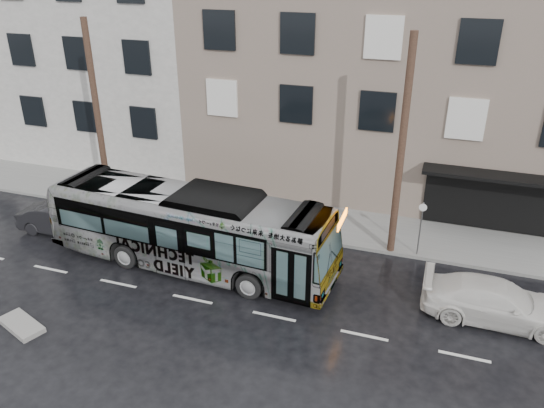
{
  "coord_description": "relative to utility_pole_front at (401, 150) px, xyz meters",
  "views": [
    {
      "loc": [
        8.05,
        -16.94,
        11.59
      ],
      "look_at": [
        1.41,
        2.5,
        1.9
      ],
      "focal_mm": 35.0,
      "sensor_mm": 36.0,
      "label": 1
    }
  ],
  "objects": [
    {
      "name": "utility_pole_front",
      "position": [
        0.0,
        0.0,
        0.0
      ],
      "size": [
        0.3,
        0.3,
        9.0
      ],
      "primitive_type": "cylinder",
      "color": "#503528",
      "rests_on": "sidewalk"
    },
    {
      "name": "dark_sedan",
      "position": [
        -14.39,
        -2.99,
        -3.97
      ],
      "size": [
        4.18,
        1.63,
        1.35
      ],
      "primitive_type": "imported",
      "rotation": [
        0.0,
        0.0,
        1.62
      ],
      "color": "black",
      "rests_on": "ground"
    },
    {
      "name": "sidewalk",
      "position": [
        -6.5,
        1.6,
        -4.58
      ],
      "size": [
        90.0,
        3.6,
        0.15
      ],
      "primitive_type": "cube",
      "color": "gray",
      "rests_on": "ground"
    },
    {
      "name": "white_sedan",
      "position": [
        3.99,
        -3.43,
        -3.93
      ],
      "size": [
        4.96,
        2.04,
        1.44
      ],
      "primitive_type": "imported",
      "rotation": [
        0.0,
        0.0,
        1.57
      ],
      "color": "silver",
      "rests_on": "ground"
    },
    {
      "name": "bus",
      "position": [
        -7.63,
        -3.56,
        -2.97
      ],
      "size": [
        12.2,
        3.6,
        3.35
      ],
      "primitive_type": "imported",
      "rotation": [
        0.0,
        0.0,
        1.51
      ],
      "color": "#B2B2B2",
      "rests_on": "ground"
    },
    {
      "name": "utility_pole_rear",
      "position": [
        -14.0,
        0.0,
        0.0
      ],
      "size": [
        0.3,
        0.3,
        9.0
      ],
      "primitive_type": "cylinder",
      "color": "#503528",
      "rests_on": "sidewalk"
    },
    {
      "name": "building_taupe",
      "position": [
        -1.5,
        9.4,
        0.85
      ],
      "size": [
        20.0,
        12.0,
        11.0
      ],
      "primitive_type": "cube",
      "color": "#786C5C",
      "rests_on": "ground"
    },
    {
      "name": "ground",
      "position": [
        -6.5,
        -3.3,
        -4.65
      ],
      "size": [
        120.0,
        120.0,
        0.0
      ],
      "primitive_type": "plane",
      "color": "black",
      "rests_on": "ground"
    },
    {
      "name": "sign_post",
      "position": [
        1.1,
        0.0,
        -3.3
      ],
      "size": [
        0.06,
        0.06,
        2.4
      ],
      "primitive_type": "cylinder",
      "color": "slate",
      "rests_on": "sidewalk"
    },
    {
      "name": "building_grey",
      "position": [
        -24.5,
        10.9,
        3.35
      ],
      "size": [
        26.0,
        15.0,
        16.0
      ],
      "primitive_type": "cube",
      "color": "beige",
      "rests_on": "ground"
    },
    {
      "name": "slush_pile",
      "position": [
        -11.32,
        -9.16,
        -4.56
      ],
      "size": [
        1.97,
        1.38,
        0.18
      ],
      "primitive_type": "cube",
      "rotation": [
        0.0,
        0.0,
        -0.36
      ],
      "color": "#A3A19A",
      "rests_on": "ground"
    }
  ]
}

